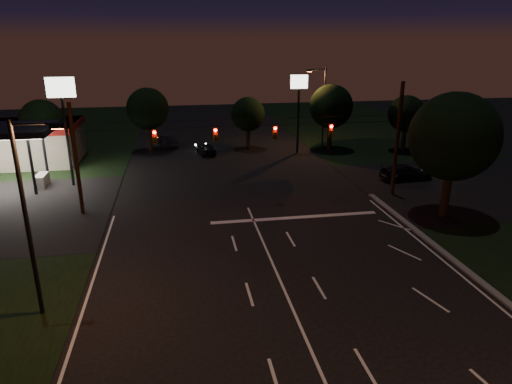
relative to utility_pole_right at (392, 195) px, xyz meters
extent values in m
plane|color=black|center=(-12.00, -15.00, 0.00)|extent=(140.00, 140.00, 0.00)
cube|color=black|center=(8.00, 1.00, 0.00)|extent=(20.00, 16.00, 0.02)
cube|color=silver|center=(-9.00, -3.50, 0.01)|extent=(12.00, 0.50, 0.01)
cylinder|color=black|center=(0.00, 0.00, 0.00)|extent=(0.30, 0.30, 9.00)
cylinder|color=black|center=(-24.00, 0.00, 0.00)|extent=(0.28, 0.28, 8.00)
cylinder|color=black|center=(-12.00, 0.00, 6.00)|extent=(24.00, 0.03, 0.03)
cylinder|color=black|center=(-12.00, 0.00, 6.50)|extent=(24.00, 0.02, 0.02)
cube|color=#3F3307|center=(-18.50, 0.00, 5.45)|extent=(0.32, 0.26, 1.00)
sphere|color=#FF0705|center=(-18.50, -0.16, 5.78)|extent=(0.22, 0.22, 0.22)
sphere|color=black|center=(-18.50, -0.16, 5.45)|extent=(0.20, 0.20, 0.20)
sphere|color=black|center=(-18.50, -0.16, 5.12)|extent=(0.20, 0.20, 0.20)
cube|color=#3F3307|center=(-14.20, 0.00, 5.45)|extent=(0.32, 0.26, 1.00)
sphere|color=#FF0705|center=(-14.20, -0.16, 5.78)|extent=(0.22, 0.22, 0.22)
sphere|color=black|center=(-14.20, -0.16, 5.45)|extent=(0.20, 0.20, 0.20)
sphere|color=black|center=(-14.20, -0.16, 5.12)|extent=(0.20, 0.20, 0.20)
cube|color=#3F3307|center=(-9.80, 0.00, 5.45)|extent=(0.32, 0.26, 1.00)
sphere|color=#FF0705|center=(-9.80, -0.16, 5.78)|extent=(0.22, 0.22, 0.22)
sphere|color=black|center=(-9.80, -0.16, 5.45)|extent=(0.20, 0.20, 0.20)
sphere|color=black|center=(-9.80, -0.16, 5.12)|extent=(0.20, 0.20, 0.20)
cube|color=#3F3307|center=(-5.50, 0.00, 5.45)|extent=(0.32, 0.26, 1.00)
sphere|color=#FF0705|center=(-5.50, -0.16, 5.78)|extent=(0.22, 0.22, 0.22)
sphere|color=black|center=(-5.50, -0.16, 5.45)|extent=(0.20, 0.20, 0.20)
sphere|color=black|center=(-5.50, -0.16, 5.12)|extent=(0.20, 0.20, 0.20)
cube|color=gray|center=(-34.00, 16.00, 2.00)|extent=(14.00, 8.00, 4.00)
cube|color=maroon|center=(-34.00, 16.00, 3.70)|extent=(14.20, 8.20, 0.60)
cube|color=gray|center=(-28.50, 7.00, 0.55)|extent=(0.80, 2.00, 1.10)
cylinder|color=black|center=(-28.50, 5.00, 2.40)|extent=(0.24, 0.24, 4.80)
cylinder|color=black|center=(-28.50, 9.00, 2.40)|extent=(0.24, 0.24, 4.80)
cylinder|color=black|center=(-26.00, 7.00, 3.75)|extent=(0.24, 0.24, 7.50)
cube|color=white|center=(-26.00, 7.00, 8.30)|extent=(2.20, 0.30, 1.60)
cylinder|color=black|center=(-4.00, 15.00, 3.50)|extent=(0.24, 0.24, 7.00)
cube|color=white|center=(-4.00, 15.00, 7.70)|extent=(1.80, 0.30, 1.40)
cylinder|color=black|center=(-23.50, -13.00, 4.50)|extent=(0.20, 0.20, 9.00)
cylinder|color=black|center=(-22.60, -13.00, 8.80)|extent=(1.80, 0.12, 0.12)
cube|color=black|center=(-21.70, -13.00, 8.70)|extent=(0.60, 0.35, 0.22)
cube|color=#FF601E|center=(-21.70, -13.00, 8.58)|extent=(0.45, 0.25, 0.04)
cylinder|color=black|center=(-0.50, 17.00, 4.50)|extent=(0.20, 0.20, 9.00)
cylinder|color=black|center=(-1.40, 17.00, 8.80)|extent=(1.80, 0.12, 0.12)
cube|color=black|center=(-2.30, 17.00, 8.70)|extent=(0.60, 0.35, 0.22)
cube|color=#FF601E|center=(-2.30, 17.00, 8.58)|extent=(0.45, 0.25, 0.04)
cylinder|color=black|center=(1.50, -5.00, 2.00)|extent=(0.60, 0.60, 4.00)
sphere|color=black|center=(1.50, -5.00, 5.76)|extent=(6.00, 6.00, 6.00)
sphere|color=black|center=(2.10, -4.55, 5.58)|extent=(4.50, 4.50, 4.50)
sphere|color=black|center=(0.90, -4.70, 5.62)|extent=(4.20, 4.20, 4.20)
cylinder|color=black|center=(-30.00, 15.00, 1.50)|extent=(0.49, 0.49, 3.00)
sphere|color=black|center=(-30.00, 15.00, 4.32)|extent=(4.20, 4.20, 4.20)
sphere|color=black|center=(-29.58, 15.32, 4.19)|extent=(3.15, 3.15, 3.15)
sphere|color=black|center=(-30.42, 15.21, 4.23)|extent=(2.94, 2.94, 2.94)
cylinder|color=black|center=(-20.00, 19.00, 1.62)|extent=(0.52, 0.52, 3.25)
sphere|color=black|center=(-20.00, 19.00, 4.68)|extent=(4.60, 4.60, 4.60)
sphere|color=black|center=(-19.54, 19.34, 4.54)|extent=(3.45, 3.45, 3.45)
sphere|color=black|center=(-20.46, 19.23, 4.58)|extent=(3.22, 3.22, 3.22)
cylinder|color=black|center=(-9.00, 18.00, 1.38)|extent=(0.47, 0.47, 2.75)
sphere|color=black|center=(-9.00, 18.00, 3.96)|extent=(3.80, 3.80, 3.80)
sphere|color=black|center=(-8.62, 18.28, 3.85)|extent=(2.85, 2.85, 2.85)
sphere|color=black|center=(-9.38, 18.19, 3.87)|extent=(2.66, 2.66, 2.66)
cylinder|color=black|center=(0.00, 16.00, 1.70)|extent=(0.53, 0.53, 3.40)
sphere|color=black|center=(0.00, 16.00, 4.90)|extent=(4.80, 4.80, 4.80)
sphere|color=black|center=(0.48, 16.36, 4.75)|extent=(3.60, 3.60, 3.60)
sphere|color=black|center=(-0.48, 16.24, 4.79)|extent=(3.36, 3.36, 3.36)
cylinder|color=black|center=(8.00, 14.00, 1.45)|extent=(0.48, 0.48, 2.90)
sphere|color=black|center=(8.00, 14.00, 4.18)|extent=(4.00, 4.00, 4.00)
sphere|color=black|center=(8.40, 14.30, 4.06)|extent=(3.00, 3.00, 3.00)
sphere|color=black|center=(7.60, 14.20, 4.09)|extent=(2.80, 2.80, 2.80)
imported|color=black|center=(-13.95, 16.01, 0.62)|extent=(2.25, 3.87, 1.24)
imported|color=black|center=(-18.16, 20.69, 0.67)|extent=(2.60, 4.28, 1.33)
imported|color=black|center=(3.03, 3.60, 0.69)|extent=(4.84, 2.22, 1.37)
camera|label=1|loc=(-16.86, -32.60, 12.10)|focal=32.00mm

